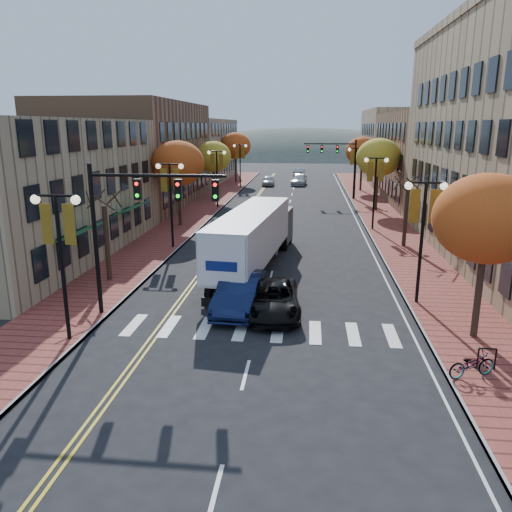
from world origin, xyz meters
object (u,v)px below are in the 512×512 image
(navy_sedan, at_px, (240,292))
(bicycle, at_px, (472,364))
(black_suv, at_px, (273,299))
(semi_truck, at_px, (255,234))

(navy_sedan, bearing_deg, bicycle, -30.94)
(black_suv, distance_m, bicycle, 9.19)
(bicycle, bearing_deg, navy_sedan, 33.86)
(navy_sedan, bearing_deg, semi_truck, 93.10)
(semi_truck, height_order, black_suv, semi_truck)
(semi_truck, relative_size, bicycle, 8.55)
(black_suv, bearing_deg, semi_truck, 97.93)
(navy_sedan, xyz_separation_m, bicycle, (8.86, -6.00, -0.26))
(semi_truck, distance_m, bicycle, 15.75)
(bicycle, bearing_deg, black_suv, 30.21)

